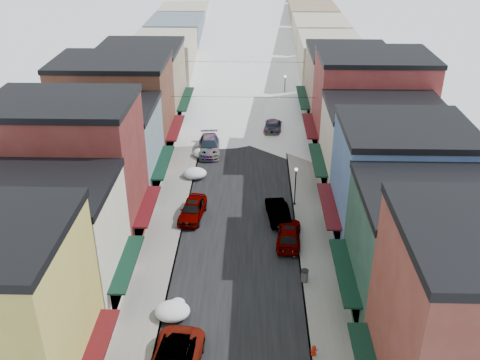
# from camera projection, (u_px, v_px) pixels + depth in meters

# --- Properties ---
(road) EXTENTS (10.00, 160.00, 0.01)m
(road) POSITION_uv_depth(u_px,v_px,m) (246.00, 93.00, 81.05)
(road) COLOR black
(road) RESTS_ON ground
(sidewalk_left) EXTENTS (3.20, 160.00, 0.15)m
(sidewalk_left) POSITION_uv_depth(u_px,v_px,m) (203.00, 93.00, 81.17)
(sidewalk_left) COLOR gray
(sidewalk_left) RESTS_ON ground
(sidewalk_right) EXTENTS (3.20, 160.00, 0.15)m
(sidewalk_right) POSITION_uv_depth(u_px,v_px,m) (289.00, 93.00, 80.86)
(sidewalk_right) COLOR gray
(sidewalk_right) RESTS_ON ground
(curb_left) EXTENTS (0.10, 160.00, 0.15)m
(curb_left) POSITION_uv_depth(u_px,v_px,m) (213.00, 93.00, 81.14)
(curb_left) COLOR slate
(curb_left) RESTS_ON ground
(curb_right) EXTENTS (0.10, 160.00, 0.15)m
(curb_right) POSITION_uv_depth(u_px,v_px,m) (279.00, 93.00, 80.90)
(curb_right) COLOR slate
(curb_right) RESTS_ON ground
(bldg_l_cream) EXTENTS (11.30, 8.20, 9.50)m
(bldg_l_cream) POSITION_uv_depth(u_px,v_px,m) (45.00, 244.00, 37.06)
(bldg_l_cream) COLOR beige
(bldg_l_cream) RESTS_ON ground
(bldg_l_brick_near) EXTENTS (12.30, 8.20, 12.50)m
(bldg_l_brick_near) POSITION_uv_depth(u_px,v_px,m) (70.00, 173.00, 43.47)
(bldg_l_brick_near) COLOR maroon
(bldg_l_brick_near) RESTS_ON ground
(bldg_l_grayblue) EXTENTS (11.30, 9.20, 9.00)m
(bldg_l_grayblue) POSITION_uv_depth(u_px,v_px,m) (105.00, 149.00, 51.80)
(bldg_l_grayblue) COLOR gray
(bldg_l_grayblue) RESTS_ON ground
(bldg_l_brick_far) EXTENTS (13.30, 9.20, 11.00)m
(bldg_l_brick_far) POSITION_uv_depth(u_px,v_px,m) (115.00, 108.00, 59.34)
(bldg_l_brick_far) COLOR brown
(bldg_l_brick_far) RESTS_ON ground
(bldg_l_tan) EXTENTS (11.30, 11.20, 10.00)m
(bldg_l_tan) POSITION_uv_depth(u_px,v_px,m) (142.00, 85.00, 68.41)
(bldg_l_tan) COLOR #998164
(bldg_l_tan) RESTS_ON ground
(bldg_r_green) EXTENTS (11.30, 9.20, 9.50)m
(bldg_r_green) POSITION_uv_depth(u_px,v_px,m) (430.00, 254.00, 35.99)
(bldg_r_green) COLOR #1E3F32
(bldg_r_green) RESTS_ON ground
(bldg_r_blue) EXTENTS (11.30, 9.20, 10.50)m
(bldg_r_blue) POSITION_uv_depth(u_px,v_px,m) (399.00, 185.00, 43.74)
(bldg_r_blue) COLOR #405E92
(bldg_r_blue) RESTS_ON ground
(bldg_r_cream) EXTENTS (12.30, 9.20, 9.00)m
(bldg_r_cream) POSITION_uv_depth(u_px,v_px,m) (381.00, 148.00, 52.05)
(bldg_r_cream) COLOR beige
(bldg_r_cream) RESTS_ON ground
(bldg_r_brick_far) EXTENTS (13.30, 9.20, 11.50)m
(bldg_r_brick_far) POSITION_uv_depth(u_px,v_px,m) (370.00, 105.00, 59.44)
(bldg_r_brick_far) COLOR maroon
(bldg_r_brick_far) RESTS_ON ground
(bldg_r_tan) EXTENTS (11.30, 11.20, 9.50)m
(bldg_r_tan) POSITION_uv_depth(u_px,v_px,m) (347.00, 86.00, 68.79)
(bldg_r_tan) COLOR #927360
(bldg_r_tan) RESTS_ON ground
(distant_blocks) EXTENTS (34.00, 55.00, 8.00)m
(distant_blocks) POSITION_uv_depth(u_px,v_px,m) (248.00, 34.00, 99.59)
(distant_blocks) COLOR gray
(distant_blocks) RESTS_ON ground
(overhead_cables) EXTENTS (16.40, 15.04, 0.04)m
(overhead_cables) POSITION_uv_depth(u_px,v_px,m) (245.00, 78.00, 67.11)
(overhead_cables) COLOR black
(overhead_cables) RESTS_ON ground
(car_silver_sedan) EXTENTS (2.62, 5.19, 1.70)m
(car_silver_sedan) POSITION_uv_depth(u_px,v_px,m) (192.00, 209.00, 48.86)
(car_silver_sedan) COLOR gray
(car_silver_sedan) RESTS_ON ground
(car_dark_hatch) EXTENTS (1.60, 4.25, 1.39)m
(car_dark_hatch) POSITION_uv_depth(u_px,v_px,m) (193.00, 210.00, 49.07)
(car_dark_hatch) COLOR black
(car_dark_hatch) RESTS_ON ground
(car_silver_wagon) EXTENTS (2.82, 6.03, 1.70)m
(car_silver_wagon) POSITION_uv_depth(u_px,v_px,m) (209.00, 146.00, 61.60)
(car_silver_wagon) COLOR #A0A2A8
(car_silver_wagon) RESTS_ON ground
(car_green_sedan) EXTENTS (2.31, 5.10, 1.62)m
(car_green_sedan) POSITION_uv_depth(u_px,v_px,m) (278.00, 211.00, 48.66)
(car_green_sedan) COLOR black
(car_green_sedan) RESTS_ON ground
(car_gray_suv) EXTENTS (2.45, 5.20, 1.72)m
(car_gray_suv) POSITION_uv_depth(u_px,v_px,m) (289.00, 234.00, 45.21)
(car_gray_suv) COLOR #9C9EA5
(car_gray_suv) RESTS_ON ground
(car_black_sedan) EXTENTS (2.75, 5.60, 1.57)m
(car_black_sedan) POSITION_uv_depth(u_px,v_px,m) (273.00, 125.00, 67.36)
(car_black_sedan) COLOR black
(car_black_sedan) RESTS_ON ground
(car_lane_silver) EXTENTS (1.95, 4.64, 1.57)m
(car_lane_silver) POSITION_uv_depth(u_px,v_px,m) (235.00, 90.00, 79.94)
(car_lane_silver) COLOR #909397
(car_lane_silver) RESTS_ON ground
(car_lane_white) EXTENTS (3.16, 6.08, 1.64)m
(car_lane_white) POSITION_uv_depth(u_px,v_px,m) (254.00, 77.00, 85.90)
(car_lane_white) COLOR silver
(car_lane_white) RESTS_ON ground
(fire_hydrant) EXTENTS (0.44, 0.34, 0.76)m
(fire_hydrant) POSITION_uv_depth(u_px,v_px,m) (314.00, 350.00, 33.94)
(fire_hydrant) COLOR red
(fire_hydrant) RESTS_ON sidewalk_right
(trash_can) EXTENTS (0.59, 0.59, 1.00)m
(trash_can) POSITION_uv_depth(u_px,v_px,m) (304.00, 276.00, 40.48)
(trash_can) COLOR slate
(trash_can) RESTS_ON sidewalk_right
(streetlamp_near) EXTENTS (0.32, 0.32, 3.85)m
(streetlamp_near) POSITION_uv_depth(u_px,v_px,m) (296.00, 181.00, 49.99)
(streetlamp_near) COLOR black
(streetlamp_near) RESTS_ON sidewalk_right
(streetlamp_far) EXTENTS (0.35, 0.35, 4.21)m
(streetlamp_far) POSITION_uv_depth(u_px,v_px,m) (285.00, 86.00, 75.19)
(streetlamp_far) COLOR black
(streetlamp_far) RESTS_ON sidewalk_right
(snow_pile_near) EXTENTS (2.49, 2.73, 1.05)m
(snow_pile_near) POSITION_uv_depth(u_px,v_px,m) (173.00, 310.00, 37.27)
(snow_pile_near) COLOR white
(snow_pile_near) RESTS_ON ground
(snow_pile_mid) EXTENTS (2.48, 2.72, 1.05)m
(snow_pile_mid) POSITION_uv_depth(u_px,v_px,m) (195.00, 173.00, 56.17)
(snow_pile_mid) COLOR white
(snow_pile_mid) RESTS_ON ground
(snow_pile_far) EXTENTS (2.41, 2.68, 1.02)m
(snow_pile_far) POSITION_uv_depth(u_px,v_px,m) (204.00, 153.00, 60.75)
(snow_pile_far) COLOR white
(snow_pile_far) RESTS_ON ground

